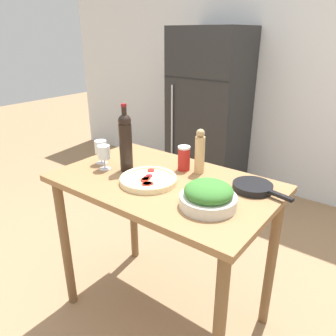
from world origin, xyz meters
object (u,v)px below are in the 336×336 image
(wine_glass_far, at_px, (101,148))
(homemade_pizza, at_px, (148,179))
(refrigerator, at_px, (209,112))
(wine_bottle, at_px, (126,141))
(wine_glass_near, at_px, (104,153))
(salt_canister, at_px, (184,158))
(salad_bowl, at_px, (208,196))
(cast_iron_skillet, at_px, (253,187))
(pepper_mill, at_px, (200,152))

(wine_glass_far, xyz_separation_m, homemade_pizza, (0.40, -0.04, -0.08))
(refrigerator, bearing_deg, wine_glass_far, -79.71)
(refrigerator, relative_size, wine_bottle, 4.47)
(wine_glass_near, xyz_separation_m, salt_canister, (0.37, 0.27, -0.03))
(refrigerator, height_order, wine_glass_far, refrigerator)
(refrigerator, xyz_separation_m, wine_glass_far, (0.33, -1.84, 0.16))
(refrigerator, distance_m, homemade_pizza, 2.02)
(wine_bottle, distance_m, salt_canister, 0.35)
(refrigerator, height_order, wine_bottle, refrigerator)
(salad_bowl, relative_size, salt_canister, 1.85)
(wine_bottle, bearing_deg, salt_canister, 38.54)
(refrigerator, relative_size, homemade_pizza, 5.64)
(wine_bottle, relative_size, wine_glass_near, 2.68)
(wine_glass_near, bearing_deg, salt_canister, 35.95)
(refrigerator, relative_size, cast_iron_skillet, 5.41)
(wine_glass_near, bearing_deg, cast_iron_skillet, 18.16)
(homemade_pizza, bearing_deg, wine_glass_near, -177.91)
(wine_bottle, bearing_deg, refrigerator, 106.21)
(homemade_pizza, bearing_deg, pepper_mill, 62.98)
(wine_glass_far, distance_m, pepper_mill, 0.59)
(refrigerator, bearing_deg, salt_canister, -64.05)
(wine_bottle, bearing_deg, homemade_pizza, -14.24)
(wine_glass_near, height_order, cast_iron_skillet, wine_glass_near)
(wine_bottle, bearing_deg, salad_bowl, -8.27)
(wine_bottle, distance_m, homemade_pizza, 0.26)
(wine_glass_far, relative_size, salad_bowl, 0.55)
(wine_glass_near, xyz_separation_m, salad_bowl, (0.71, -0.02, -0.04))
(wine_bottle, distance_m, pepper_mill, 0.42)
(wine_glass_far, bearing_deg, wine_glass_near, -31.61)
(wine_glass_near, distance_m, pepper_mill, 0.55)
(wine_glass_near, xyz_separation_m, pepper_mill, (0.46, 0.29, 0.03))
(refrigerator, xyz_separation_m, homemade_pizza, (0.74, -1.88, 0.08))
(wine_bottle, height_order, wine_glass_near, wine_bottle)
(wine_glass_far, distance_m, salt_canister, 0.50)
(refrigerator, xyz_separation_m, salad_bowl, (1.12, -1.91, 0.12))
(homemade_pizza, bearing_deg, wine_glass_far, 174.44)
(refrigerator, xyz_separation_m, cast_iron_skillet, (1.21, -1.63, 0.08))
(refrigerator, distance_m, pepper_mill, 1.83)
(refrigerator, height_order, wine_glass_near, refrigerator)
(wine_glass_far, xyz_separation_m, salt_canister, (0.45, 0.22, -0.03))
(wine_glass_near, distance_m, cast_iron_skillet, 0.84)
(refrigerator, height_order, pepper_mill, refrigerator)
(wine_glass_far, height_order, homemade_pizza, wine_glass_far)
(salad_bowl, xyz_separation_m, homemade_pizza, (-0.38, 0.03, -0.04))
(pepper_mill, bearing_deg, salt_canister, -168.03)
(salt_canister, bearing_deg, wine_glass_far, -154.31)
(salad_bowl, xyz_separation_m, salt_canister, (-0.33, 0.29, 0.02))
(homemade_pizza, bearing_deg, cast_iron_skillet, 27.63)
(wine_glass_near, relative_size, homemade_pizza, 0.47)
(wine_glass_near, xyz_separation_m, homemade_pizza, (0.32, 0.01, -0.08))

